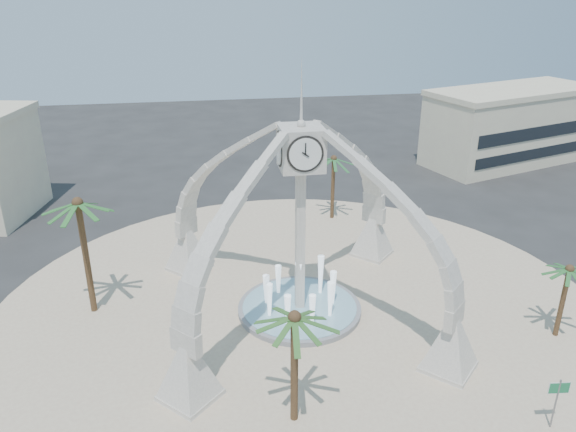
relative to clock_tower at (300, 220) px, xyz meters
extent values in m
plane|color=#282828|center=(0.00, 0.00, -6.49)|extent=(140.00, 140.00, 0.00)
cylinder|color=beige|center=(0.00, 0.00, -6.46)|extent=(40.00, 40.00, 0.06)
cube|color=silver|center=(0.00, 0.00, -1.59)|extent=(0.55, 0.55, 9.80)
cube|color=silver|center=(0.00, 0.00, 4.56)|extent=(2.50, 2.50, 2.50)
cone|color=silver|center=(0.00, 0.00, 7.81)|extent=(0.20, 0.20, 4.00)
cylinder|color=white|center=(0.00, -1.29, 4.56)|extent=(1.84, 0.04, 1.84)
pyramid|color=silver|center=(7.07, 7.07, -4.89)|extent=(3.80, 3.80, 3.20)
pyramid|color=silver|center=(-7.07, 7.07, -4.89)|extent=(3.80, 3.80, 3.20)
pyramid|color=silver|center=(-7.07, -7.07, -4.89)|extent=(3.80, 3.80, 3.20)
pyramid|color=silver|center=(7.07, -7.07, -4.89)|extent=(3.80, 3.80, 3.20)
cylinder|color=gray|center=(0.00, 0.00, -6.29)|extent=(8.00, 8.00, 0.40)
cylinder|color=#7EADBC|center=(0.00, 0.00, -6.07)|extent=(7.40, 7.40, 0.04)
cone|color=white|center=(0.00, 0.00, -4.47)|extent=(0.60, 0.60, 3.20)
cube|color=beige|center=(30.00, 28.00, -2.49)|extent=(21.49, 13.79, 8.00)
cube|color=beige|center=(30.00, 28.00, 1.81)|extent=(21.87, 14.17, 0.60)
cylinder|color=brown|center=(14.87, -5.18, -4.14)|extent=(0.31, 0.31, 4.71)
cylinder|color=brown|center=(-13.22, 2.28, -2.63)|extent=(0.41, 0.41, 7.72)
cylinder|color=brown|center=(5.72, 14.71, -3.62)|extent=(0.33, 0.33, 5.75)
cylinder|color=brown|center=(-2.04, -9.48, -3.47)|extent=(0.37, 0.37, 6.04)
cylinder|color=slate|center=(10.09, -12.08, -5.06)|extent=(0.09, 0.09, 2.86)
cube|color=#1C7143|center=(10.09, -12.08, -4.09)|extent=(0.97, 0.14, 0.57)
cube|color=white|center=(10.09, -12.08, -4.09)|extent=(1.05, 0.13, 0.65)
camera|label=1|loc=(-5.87, -30.67, 13.58)|focal=35.00mm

